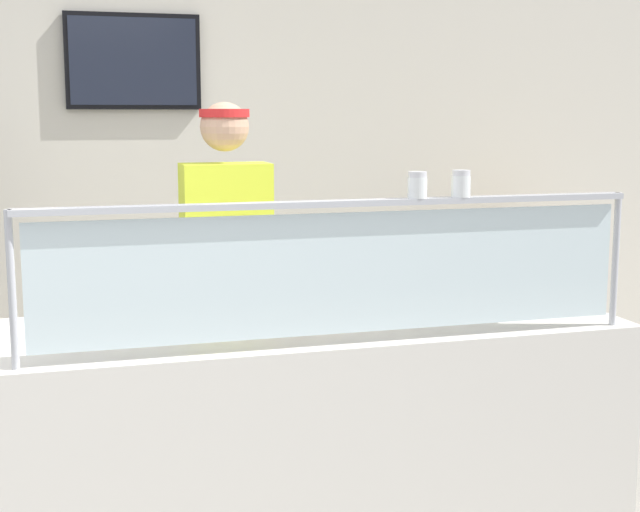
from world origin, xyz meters
The scene contains 11 objects.
ground_plane centered at (1.13, 1.00, 0.00)m, with size 12.00×12.00×0.00m, color gray.
shop_rear_unit centered at (1.13, 2.64, 1.36)m, with size 6.66×0.13×2.70m.
serving_counter centered at (1.13, 0.40, 0.47)m, with size 2.26×0.79×0.95m, color silver.
sneeze_guard centered at (1.13, 0.06, 1.25)m, with size 2.09×0.06×0.48m.
pizza_tray centered at (1.05, 0.44, 0.97)m, with size 0.41×0.41×0.04m.
pizza_server centered at (1.03, 0.42, 0.99)m, with size 0.07×0.28×0.01m, color #ADAFB7.
parmesan_shaker centered at (1.39, 0.06, 1.47)m, with size 0.06×0.06×0.09m.
pepper_flake_shaker centered at (1.55, 0.06, 1.47)m, with size 0.06×0.06×0.09m.
worker_figure centered at (0.94, 1.12, 1.01)m, with size 0.41×0.50×1.76m.
prep_shelf centered at (2.96, 2.15, 0.41)m, with size 0.70×0.55×0.82m, color #B7BABF.
pizza_box_stack centered at (2.95, 2.15, 0.91)m, with size 0.47×0.46×0.18m.
Camera 1 is at (0.24, -2.72, 1.71)m, focal length 50.77 mm.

